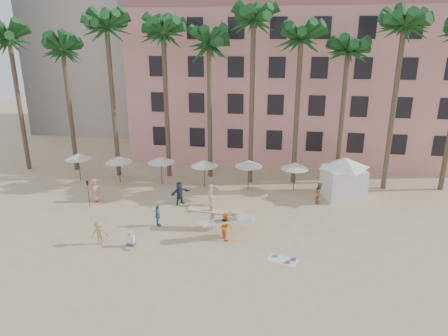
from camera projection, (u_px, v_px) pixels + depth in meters
name	position (u px, v px, depth m)	size (l,w,h in m)	color
ground	(180.00, 259.00, 24.40)	(120.00, 120.00, 0.00)	#D1B789
pink_hotel	(295.00, 83.00, 45.40)	(35.00, 14.00, 16.00)	#FDA39A
palm_row	(225.00, 37.00, 34.45)	(44.40, 5.40, 16.30)	brown
umbrella_row	(182.00, 161.00, 35.87)	(22.50, 2.70, 2.73)	#332B23
cabana	(344.00, 174.00, 33.27)	(5.53, 5.53, 3.50)	white
beach_towel	(283.00, 260.00, 24.22)	(2.02, 1.49, 0.14)	white
carrier_yellow	(212.00, 215.00, 28.02)	(3.39, 0.98, 1.88)	tan
carrier_white	(226.00, 225.00, 26.54)	(3.32, 1.91, 1.89)	orange
beachgoers	(174.00, 201.00, 30.81)	(19.20, 10.24, 1.93)	tan
paddle	(88.00, 190.00, 31.52)	(0.18, 0.04, 2.23)	black
seated_man	(130.00, 242.00, 25.69)	(0.45, 0.79, 1.03)	#3F3F4C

